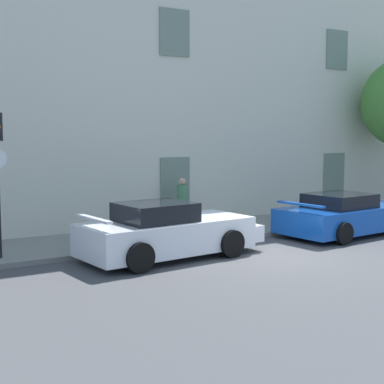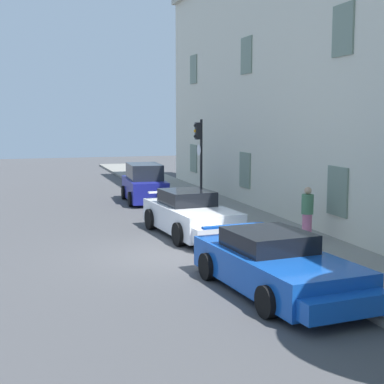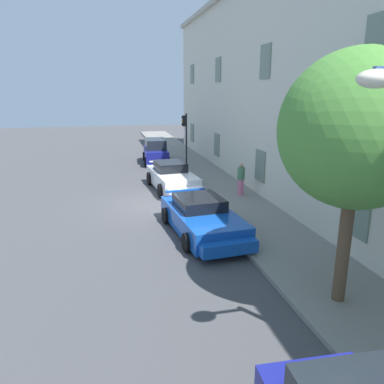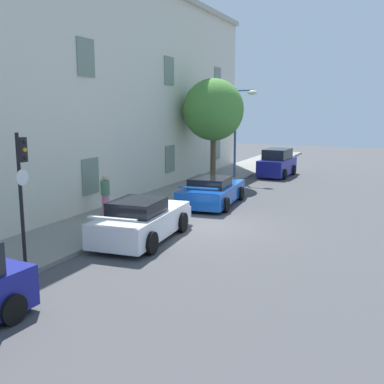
{
  "view_description": "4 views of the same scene",
  "coord_description": "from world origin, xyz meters",
  "views": [
    {
      "loc": [
        -9.38,
        -11.11,
        3.17
      ],
      "look_at": [
        -1.28,
        2.05,
        1.55
      ],
      "focal_mm": 53.32,
      "sensor_mm": 36.0,
      "label": 1
    },
    {
      "loc": [
        15.06,
        -4.1,
        3.84
      ],
      "look_at": [
        0.03,
        0.57,
        1.77
      ],
      "focal_mm": 53.31,
      "sensor_mm": 36.0,
      "label": 2
    },
    {
      "loc": [
        16.43,
        -1.97,
        5.17
      ],
      "look_at": [
        2.05,
        1.35,
        1.08
      ],
      "focal_mm": 34.71,
      "sensor_mm": 36.0,
      "label": 3
    },
    {
      "loc": [
        -15.54,
        -6.39,
        4.38
      ],
      "look_at": [
        0.03,
        0.59,
        1.27
      ],
      "focal_mm": 43.05,
      "sensor_mm": 36.0,
      "label": 4
    }
  ],
  "objects": [
    {
      "name": "pedestrian_admiring",
      "position": [
        -0.24,
        4.34,
        0.95
      ],
      "size": [
        0.38,
        0.38,
        1.6
      ],
      "color": "pink",
      "rests_on": "sidewalk"
    },
    {
      "name": "street_lamp",
      "position": [
        11.65,
        2.45,
        3.93
      ],
      "size": [
        0.44,
        1.42,
        5.45
      ],
      "color": "#3F5999",
      "rests_on": "sidewalk"
    },
    {
      "name": "sidewalk",
      "position": [
        0.0,
        3.73,
        0.07
      ],
      "size": [
        60.0,
        3.03,
        0.14
      ],
      "primitive_type": "cube",
      "color": "gray",
      "rests_on": "ground"
    },
    {
      "name": "hatchback_parked",
      "position": [
        14.0,
        0.75,
        0.82
      ],
      "size": [
        3.88,
        1.95,
        1.79
      ],
      "color": "navy",
      "rests_on": "ground"
    },
    {
      "name": "tree_near_kerb",
      "position": [
        9.28,
        3.4,
        4.29
      ],
      "size": [
        3.47,
        3.47,
        5.93
      ],
      "color": "brown",
      "rests_on": "sidewalk"
    },
    {
      "name": "sportscar_red_lead",
      "position": [
        -2.34,
        1.32,
        0.64
      ],
      "size": [
        4.93,
        2.39,
        1.44
      ],
      "color": "white",
      "rests_on": "ground"
    },
    {
      "name": "sportscar_yellow_flank",
      "position": [
        4.07,
        1.32,
        0.58
      ],
      "size": [
        5.11,
        2.56,
        1.3
      ],
      "color": "#144CB2",
      "rests_on": "ground"
    },
    {
      "name": "traffic_light",
      "position": [
        -6.24,
        2.82,
        2.6
      ],
      "size": [
        0.44,
        0.36,
        3.61
      ],
      "color": "black",
      "rests_on": "sidewalk"
    },
    {
      "name": "ground_plane",
      "position": [
        0.0,
        0.0,
        0.0
      ],
      "size": [
        80.0,
        80.0,
        0.0
      ],
      "primitive_type": "plane",
      "color": "#444447"
    },
    {
      "name": "building_facade",
      "position": [
        0.0,
        7.44,
        5.34
      ],
      "size": [
        36.54,
        4.91,
        10.65
      ],
      "color": "beige",
      "rests_on": "ground"
    }
  ]
}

